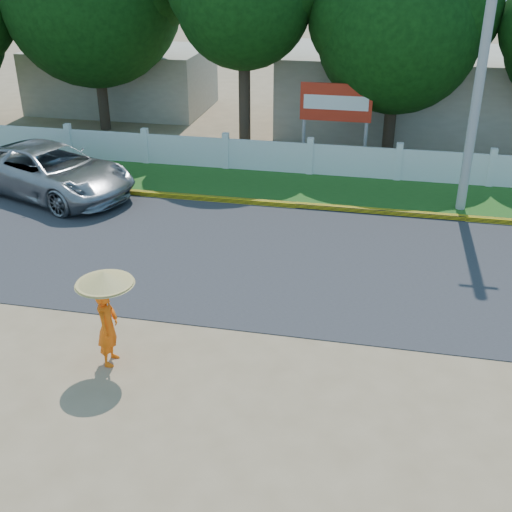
# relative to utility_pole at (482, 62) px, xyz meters

# --- Properties ---
(ground) EXTENTS (120.00, 120.00, 0.00)m
(ground) POSITION_rel_utility_pole_xyz_m (-4.92, -8.94, -4.36)
(ground) COLOR #9E8460
(ground) RESTS_ON ground
(road) EXTENTS (60.00, 7.00, 0.02)m
(road) POSITION_rel_utility_pole_xyz_m (-4.92, -4.44, -4.35)
(road) COLOR #38383A
(road) RESTS_ON ground
(grass_verge) EXTENTS (60.00, 3.50, 0.03)m
(grass_verge) POSITION_rel_utility_pole_xyz_m (-4.92, 0.81, -4.34)
(grass_verge) COLOR #2D601E
(grass_verge) RESTS_ON ground
(curb) EXTENTS (40.00, 0.18, 0.16)m
(curb) POSITION_rel_utility_pole_xyz_m (-4.92, -0.89, -4.28)
(curb) COLOR yellow
(curb) RESTS_ON ground
(fence) EXTENTS (40.00, 0.10, 1.10)m
(fence) POSITION_rel_utility_pole_xyz_m (-4.92, 2.26, -3.81)
(fence) COLOR silver
(fence) RESTS_ON ground
(building_near) EXTENTS (10.00, 6.00, 3.20)m
(building_near) POSITION_rel_utility_pole_xyz_m (-1.92, 9.06, -2.76)
(building_near) COLOR #B7AD99
(building_near) RESTS_ON ground
(building_far) EXTENTS (8.00, 5.00, 2.80)m
(building_far) POSITION_rel_utility_pole_xyz_m (-14.92, 10.06, -2.96)
(building_far) COLOR #B7AD99
(building_far) RESTS_ON ground
(utility_pole) EXTENTS (0.28, 0.28, 8.72)m
(utility_pole) POSITION_rel_utility_pole_xyz_m (0.00, 0.00, 0.00)
(utility_pole) COLOR #9B9C99
(utility_pole) RESTS_ON ground
(vehicle) EXTENTS (6.31, 4.50, 1.60)m
(vehicle) POSITION_rel_utility_pole_xyz_m (-12.74, -1.37, -3.56)
(vehicle) COLOR #94989C
(vehicle) RESTS_ON ground
(monk_with_parasol) EXTENTS (1.10, 1.10, 2.01)m
(monk_with_parasol) POSITION_rel_utility_pole_xyz_m (-7.26, -9.50, -3.05)
(monk_with_parasol) COLOR #FF600D
(monk_with_parasol) RESTS_ON ground
(billboard) EXTENTS (2.50, 0.13, 2.95)m
(billboard) POSITION_rel_utility_pole_xyz_m (-4.22, 3.35, -2.22)
(billboard) COLOR gray
(billboard) RESTS_ON ground
(tree_row) EXTENTS (36.33, 8.52, 8.95)m
(tree_row) POSITION_rel_utility_pole_xyz_m (-6.28, 5.40, 0.55)
(tree_row) COLOR #473828
(tree_row) RESTS_ON ground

